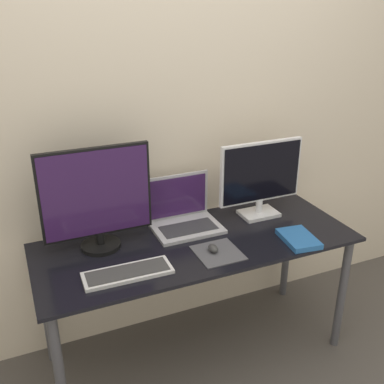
{
  "coord_description": "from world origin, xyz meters",
  "views": [
    {
      "loc": [
        -0.8,
        -1.47,
        1.81
      ],
      "look_at": [
        -0.0,
        0.38,
        0.94
      ],
      "focal_mm": 42.0,
      "sensor_mm": 36.0,
      "label": 1
    }
  ],
  "objects_px": {
    "monitor_left": "(97,198)",
    "book": "(299,239)",
    "monitor_right": "(261,177)",
    "laptop": "(183,215)",
    "keyboard": "(128,273)",
    "mouse": "(213,248)"
  },
  "relations": [
    {
      "from": "keyboard",
      "to": "mouse",
      "type": "relative_size",
      "value": 5.8
    },
    {
      "from": "monitor_left",
      "to": "mouse",
      "type": "relative_size",
      "value": 7.65
    },
    {
      "from": "mouse",
      "to": "book",
      "type": "xyz_separation_m",
      "value": [
        0.44,
        -0.07,
        -0.01
      ]
    },
    {
      "from": "monitor_right",
      "to": "laptop",
      "type": "xyz_separation_m",
      "value": [
        -0.43,
        0.05,
        -0.16
      ]
    },
    {
      "from": "monitor_left",
      "to": "monitor_right",
      "type": "relative_size",
      "value": 1.08
    },
    {
      "from": "monitor_left",
      "to": "laptop",
      "type": "bearing_deg",
      "value": 6.31
    },
    {
      "from": "keyboard",
      "to": "mouse",
      "type": "xyz_separation_m",
      "value": [
        0.42,
        0.02,
        0.01
      ]
    },
    {
      "from": "monitor_left",
      "to": "book",
      "type": "height_order",
      "value": "monitor_left"
    },
    {
      "from": "laptop",
      "to": "book",
      "type": "xyz_separation_m",
      "value": [
        0.46,
        -0.38,
        -0.05
      ]
    },
    {
      "from": "monitor_right",
      "to": "keyboard",
      "type": "xyz_separation_m",
      "value": [
        -0.83,
        -0.28,
        -0.22
      ]
    },
    {
      "from": "monitor_right",
      "to": "monitor_left",
      "type": "bearing_deg",
      "value": -180.0
    },
    {
      "from": "laptop",
      "to": "book",
      "type": "bearing_deg",
      "value": -39.66
    },
    {
      "from": "monitor_left",
      "to": "laptop",
      "type": "height_order",
      "value": "monitor_left"
    },
    {
      "from": "monitor_left",
      "to": "book",
      "type": "distance_m",
      "value": 1.0
    },
    {
      "from": "monitor_left",
      "to": "mouse",
      "type": "bearing_deg",
      "value": -28.76
    },
    {
      "from": "monitor_left",
      "to": "mouse",
      "type": "xyz_separation_m",
      "value": [
        0.48,
        -0.26,
        -0.24
      ]
    },
    {
      "from": "monitor_left",
      "to": "book",
      "type": "bearing_deg",
      "value": -20.03
    },
    {
      "from": "laptop",
      "to": "book",
      "type": "distance_m",
      "value": 0.6
    },
    {
      "from": "mouse",
      "to": "laptop",
      "type": "bearing_deg",
      "value": 94.59
    },
    {
      "from": "laptop",
      "to": "mouse",
      "type": "xyz_separation_m",
      "value": [
        0.03,
        -0.31,
        -0.04
      ]
    },
    {
      "from": "keyboard",
      "to": "book",
      "type": "distance_m",
      "value": 0.86
    },
    {
      "from": "monitor_left",
      "to": "book",
      "type": "xyz_separation_m",
      "value": [
        0.91,
        -0.33,
        -0.24
      ]
    }
  ]
}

